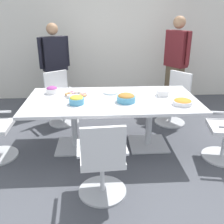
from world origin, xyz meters
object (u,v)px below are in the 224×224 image
Objects in this scene: office_chair_4 at (61,101)px; conference_table at (112,107)px; person_standing_0 at (55,67)px; plate_stack at (111,92)px; snack_bowl_pretzels at (126,98)px; snack_bowl_chips_orange at (183,102)px; office_chair_3 at (173,101)px; napkin_pile at (162,93)px; snack_bowl_candy_mix at (52,90)px; donut_platter at (76,94)px; snack_bowl_chips_yellow at (77,100)px; person_standing_1 at (176,62)px; office_chair_1 at (102,164)px.

conference_table is at bearing 97.55° from office_chair_4.
person_standing_0 reaches higher than plate_stack.
snack_bowl_chips_orange is (0.73, -0.15, -0.02)m from snack_bowl_pretzels.
office_chair_3 is at bearing 35.39° from conference_table.
conference_table is at bearing -171.93° from napkin_pile.
snack_bowl_pretzels is at bearing 97.41° from office_chair_3.
person_standing_0 is 11.59× the size of napkin_pile.
snack_bowl_chips_orange is at bearing -18.44° from snack_bowl_candy_mix.
donut_platter is (-0.70, 0.31, -0.04)m from snack_bowl_pretzels.
conference_table is at bearing 20.32° from snack_bowl_chips_yellow.
person_standing_0 is at bearing 124.57° from snack_bowl_pretzels.
person_standing_1 reaches higher than napkin_pile.
office_chair_4 is 3.54× the size of snack_bowl_chips_orange.
plate_stack is at bearing 98.23° from person_standing_0.
snack_bowl_pretzels is at bearing 3.76° from snack_bowl_chips_yellow.
office_chair_4 is at bearing 131.97° from conference_table.
person_standing_1 is at bearing -53.34° from office_chair_3.
person_standing_1 is (1.53, 2.67, 0.55)m from office_chair_1.
snack_bowl_candy_mix reaches higher than snack_bowl_chips_orange.
person_standing_1 is 9.10× the size of snack_bowl_chips_yellow.
office_chair_4 is (-0.86, 0.95, -0.22)m from conference_table.
office_chair_1 is 2.32m from office_chair_3.
donut_platter is (0.35, -0.78, 0.37)m from office_chair_4.
napkin_pile is (-0.40, -0.71, 0.39)m from office_chair_3.
napkin_pile is at bearing 23.22° from snack_bowl_pretzels.
person_standing_1 reaches higher than person_standing_0.
napkin_pile is (-0.62, -1.47, -0.16)m from person_standing_1.
snack_bowl_pretzels is at bearing -23.75° from donut_platter.
person_standing_1 is 2.08m from snack_bowl_pretzels.
office_chair_4 is 2.37m from person_standing_1.
snack_bowl_chips_orange is (1.94, -1.90, -0.09)m from person_standing_0.
snack_bowl_pretzels is (-1.18, -1.71, -0.15)m from person_standing_1.
office_chair_3 is 3.55× the size of snack_bowl_pretzels.
office_chair_1 is 0.54× the size of person_standing_0.
office_chair_4 is 1.85m from napkin_pile.
person_standing_0 is at bearing 103.94° from office_chair_1.
person_standing_0 is (-2.17, 0.80, 0.48)m from office_chair_3.
office_chair_4 reaches higher than snack_bowl_candy_mix.
napkin_pile is (0.56, 0.24, -0.01)m from snack_bowl_pretzels.
office_chair_3 reaches higher than snack_bowl_chips_orange.
plate_stack is (0.16, 1.36, 0.36)m from office_chair_1.
napkin_pile is at bearing 113.79° from snack_bowl_chips_orange.
plate_stack is at bearing 79.67° from office_chair_1.
conference_table is 0.96m from snack_bowl_candy_mix.
office_chair_3 is 6.21× the size of napkin_pile.
napkin_pile is (0.74, 0.11, 0.17)m from conference_table.
person_standing_0 is 2.32m from napkin_pile.
person_standing_0 reaches higher than office_chair_4.
snack_bowl_chips_orange is (1.08, 0.81, 0.38)m from office_chair_1.
office_chair_4 is 2.20m from snack_bowl_chips_orange.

